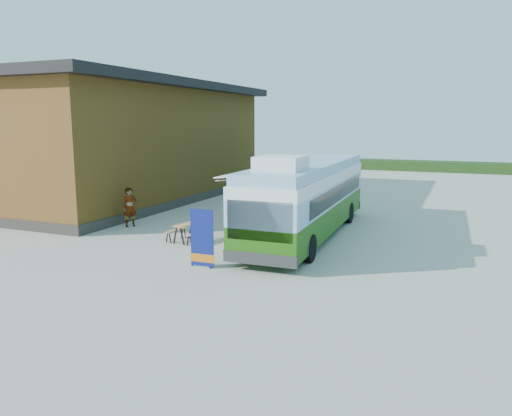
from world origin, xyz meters
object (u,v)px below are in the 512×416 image
at_px(picnic_table, 186,229).
at_px(person_b, 314,192).
at_px(slurry_tanker, 308,176).
at_px(person_a, 130,207).
at_px(banner, 202,244).
at_px(bus, 308,196).

height_order(picnic_table, person_b, person_b).
height_order(picnic_table, slurry_tanker, slurry_tanker).
bearing_deg(person_a, banner, -89.31).
bearing_deg(person_b, person_a, -16.14).
relative_size(picnic_table, person_b, 0.95).
relative_size(bus, person_a, 6.53).
bearing_deg(banner, picnic_table, 127.08).
bearing_deg(banner, person_a, 142.46).
height_order(person_a, person_b, person_a).
distance_m(picnic_table, person_a, 4.47).
xyz_separation_m(person_a, slurry_tanker, (5.11, 12.49, 0.52)).
relative_size(bus, banner, 6.03).
relative_size(person_a, slurry_tanker, 0.28).
bearing_deg(banner, bus, 70.54).
relative_size(banner, picnic_table, 1.37).
distance_m(bus, person_a, 8.65).
bearing_deg(bus, slurry_tanker, 105.17).
xyz_separation_m(bus, picnic_table, (-4.38, -3.05, -1.23)).
relative_size(picnic_table, person_a, 0.79).
distance_m(banner, person_a, 8.09).
distance_m(picnic_table, person_b, 11.43).
bearing_deg(person_a, person_b, 2.54).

